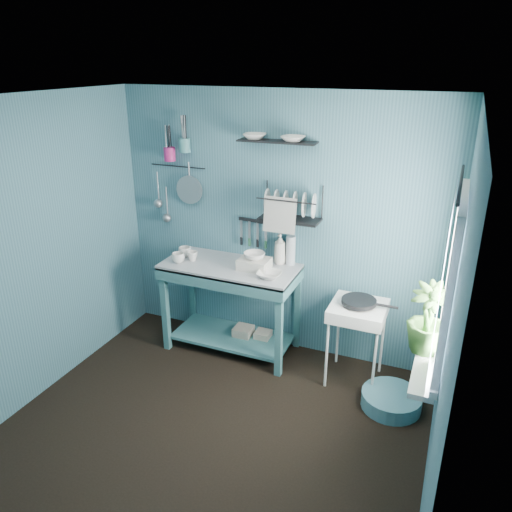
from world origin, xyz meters
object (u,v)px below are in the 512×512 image
at_px(storage_tin_small, 263,340).
at_px(mug_mid, 193,256).
at_px(frying_pan, 359,301).
at_px(utensil_cup_magenta, 170,154).
at_px(storage_tin_large, 243,337).
at_px(floor_basin, 391,400).
at_px(mug_right, 185,252).
at_px(water_bottle, 291,250).
at_px(dish_rack, 290,203).
at_px(wash_tub, 254,264).
at_px(soap_bottle, 280,249).
at_px(hotplate_stand, 355,343).
at_px(work_counter, 232,307).
at_px(utensil_cup_teal, 184,145).
at_px(colander, 189,190).
at_px(potted_plant, 428,318).
at_px(mug_left, 178,258).

bearing_deg(storage_tin_small, mug_mid, -168.37).
height_order(frying_pan, utensil_cup_magenta, utensil_cup_magenta).
distance_m(storage_tin_large, floor_basin, 1.58).
bearing_deg(utensil_cup_magenta, storage_tin_small, -6.16).
xyz_separation_m(mug_right, water_bottle, (1.02, 0.22, 0.09)).
xyz_separation_m(mug_mid, storage_tin_small, (0.68, 0.14, -0.86)).
bearing_deg(dish_rack, wash_tub, -144.94).
distance_m(soap_bottle, hotplate_stand, 1.10).
height_order(mug_right, utensil_cup_magenta, utensil_cup_magenta).
distance_m(work_counter, utensil_cup_teal, 1.62).
relative_size(mug_mid, storage_tin_small, 0.50).
bearing_deg(colander, work_counter, -22.10).
bearing_deg(water_bottle, mug_right, -167.83).
bearing_deg(potted_plant, utensil_cup_magenta, 160.55).
bearing_deg(colander, soap_bottle, -1.22).
bearing_deg(storage_tin_small, work_counter, -165.07).
distance_m(mug_left, colander, 0.69).
bearing_deg(storage_tin_small, utensil_cup_teal, 172.62).
bearing_deg(mug_right, potted_plant, -16.98).
bearing_deg(floor_basin, frying_pan, 144.65).
xyz_separation_m(frying_pan, colander, (-1.79, 0.28, 0.74)).
height_order(wash_tub, storage_tin_small, wash_tub).
relative_size(water_bottle, potted_plant, 0.55).
height_order(frying_pan, potted_plant, potted_plant).
height_order(work_counter, mug_right, mug_right).
bearing_deg(water_bottle, storage_tin_large, -157.96).
distance_m(mug_mid, dish_rack, 1.09).
bearing_deg(mug_right, utensil_cup_teal, 105.70).
bearing_deg(dish_rack, frying_pan, -10.68).
bearing_deg(storage_tin_large, utensil_cup_magenta, 170.33).
distance_m(frying_pan, potted_plant, 0.92).
bearing_deg(storage_tin_large, work_counter, -153.43).
bearing_deg(mug_right, mug_left, -82.87).
bearing_deg(wash_tub, mug_left, -169.14).
xyz_separation_m(mug_right, dish_rack, (1.03, 0.14, 0.57)).
height_order(storage_tin_large, storage_tin_small, storage_tin_large).
xyz_separation_m(water_bottle, hotplate_stand, (0.73, -0.28, -0.68)).
bearing_deg(utensil_cup_magenta, hotplate_stand, -7.36).
distance_m(utensil_cup_magenta, storage_tin_small, 2.05).
xyz_separation_m(work_counter, potted_plant, (1.84, -0.71, 0.63)).
bearing_deg(mug_mid, work_counter, 8.97).
xyz_separation_m(utensil_cup_magenta, colander, (0.18, 0.03, -0.34)).
bearing_deg(mug_mid, mug_right, 153.43).
bearing_deg(utensil_cup_teal, mug_mid, -55.28).
relative_size(mug_right, storage_tin_small, 0.61).
bearing_deg(colander, mug_left, -80.58).
xyz_separation_m(utensil_cup_magenta, storage_tin_large, (0.82, -0.14, -1.76)).
xyz_separation_m(frying_pan, storage_tin_large, (-1.15, 0.11, -0.68)).
distance_m(water_bottle, dish_rack, 0.49).
height_order(dish_rack, colander, dish_rack).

